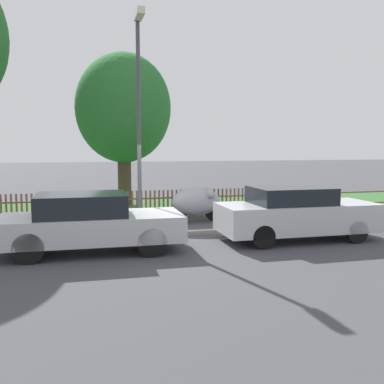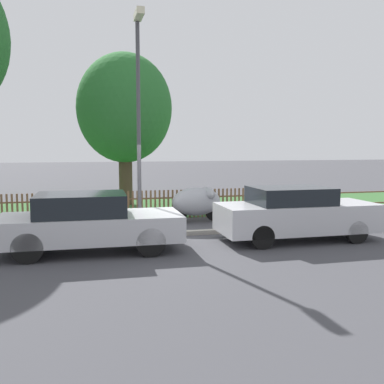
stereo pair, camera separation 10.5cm
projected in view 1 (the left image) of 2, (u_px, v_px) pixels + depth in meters
name	position (u px, v px, depth m)	size (l,w,h in m)	color
ground_plane	(132.00, 239.00, 11.38)	(120.00, 120.00, 0.00)	#424247
kerb_stone	(131.00, 236.00, 11.47)	(36.08, 0.20, 0.12)	#9E998E
grass_strip	(114.00, 208.00, 17.13)	(36.08, 6.06, 0.01)	#33602D
park_fence	(121.00, 206.00, 14.17)	(36.08, 0.05, 0.98)	brown
parked_car_black_saloon	(89.00, 222.00, 9.90)	(4.22, 1.84, 1.37)	#BCBCC1
parked_car_navy_estate	(296.00, 213.00, 11.20)	(4.15, 1.67, 1.40)	#BCBCC1
covered_motorcycle	(197.00, 201.00, 13.91)	(1.80, 0.95, 1.13)	black
tree_mid_park	(123.00, 109.00, 17.76)	(3.94, 3.94, 6.32)	#473828
street_lamp	(139.00, 99.00, 11.55)	(0.20, 0.79, 5.96)	#47474C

